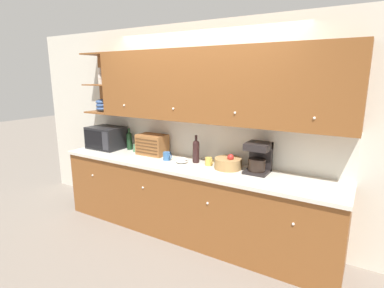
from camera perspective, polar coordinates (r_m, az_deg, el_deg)
The scene contains 15 objects.
ground_plane at distance 4.24m, azimuth 1.61°, elevation -14.71°, with size 24.00×24.00×0.00m, color slate.
wall_back at distance 3.84m, azimuth 1.95°, elevation 2.93°, with size 5.97×0.06×2.60m.
counter_unit at distance 3.79m, azimuth -0.76°, elevation -10.47°, with size 3.59×0.67×0.92m.
backsplash_panel at distance 3.84m, azimuth 1.67°, elevation 0.99°, with size 3.57×0.01×0.51m.
upper_cabinets at distance 3.53m, azimuth 2.81°, elevation 11.00°, with size 3.57×0.36×0.84m.
microwave at distance 4.57m, azimuth -16.02°, elevation 1.18°, with size 0.50×0.39×0.32m.
second_wine_bottle at distance 4.42m, azimuth -11.83°, elevation 0.77°, with size 0.08×0.08×0.31m.
mug_patterned_third at distance 4.29m, azimuth -10.59°, elevation -0.76°, with size 0.09×0.08×0.10m.
bread_box at distance 4.08m, azimuth -7.59°, elevation -0.11°, with size 0.40×0.25×0.27m.
mug_blue_second at distance 3.80m, azimuth -4.81°, elevation -2.32°, with size 0.11×0.09×0.10m.
bowl_stack_on_counter at distance 3.68m, azimuth -1.97°, elevation -3.10°, with size 0.14×0.14×0.07m.
wine_bottle at distance 3.67m, azimuth 0.77°, elevation -1.19°, with size 0.08×0.08×0.34m.
mug at distance 3.58m, azimuth 3.22°, elevation -3.34°, with size 0.09×0.08×0.10m.
fruit_basket at distance 3.47m, azimuth 6.90°, elevation -3.65°, with size 0.31×0.31×0.18m.
coffee_maker at distance 3.37m, azimuth 12.54°, elevation -2.51°, with size 0.25×0.27×0.34m.
Camera 1 is at (1.84, -3.28, 1.96)m, focal length 28.00 mm.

